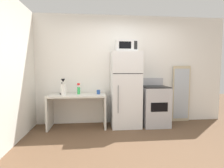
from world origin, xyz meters
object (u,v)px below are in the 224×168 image
(desk_lamp, at_px, (63,84))
(spray_bottle, at_px, (79,90))
(desk, at_px, (77,104))
(microwave, at_px, (126,46))
(oven_range, at_px, (155,106))
(leaning_mirror, at_px, (181,94))
(coffee_mug, at_px, (98,92))
(refrigerator, at_px, (126,90))
(paper_towel_roll, at_px, (64,90))

(desk_lamp, relative_size, spray_bottle, 1.42)
(desk, xyz_separation_m, spray_bottle, (0.03, 0.07, 0.32))
(microwave, bearing_deg, desk, 178.18)
(oven_range, relative_size, leaning_mirror, 0.79)
(microwave, bearing_deg, coffee_mug, 174.23)
(coffee_mug, xyz_separation_m, refrigerator, (0.62, -0.04, 0.05))
(coffee_mug, xyz_separation_m, paper_towel_roll, (-0.76, -0.13, 0.07))
(desk, bearing_deg, paper_towel_roll, -160.13)
(coffee_mug, distance_m, leaning_mirror, 2.10)
(coffee_mug, distance_m, refrigerator, 0.62)
(desk, bearing_deg, coffee_mug, 3.36)
(paper_towel_roll, relative_size, refrigerator, 0.14)
(desk, relative_size, microwave, 2.76)
(coffee_mug, height_order, paper_towel_roll, paper_towel_roll)
(desk, height_order, coffee_mug, coffee_mug)
(paper_towel_roll, bearing_deg, leaning_mirror, 6.76)
(refrigerator, distance_m, oven_range, 0.79)
(leaning_mirror, bearing_deg, oven_range, -161.71)
(refrigerator, bearing_deg, leaning_mirror, 9.67)
(desk, height_order, paper_towel_roll, paper_towel_roll)
(microwave, relative_size, leaning_mirror, 0.33)
(refrigerator, relative_size, leaning_mirror, 1.22)
(spray_bottle, distance_m, oven_range, 1.81)
(desk_lamp, distance_m, spray_bottle, 0.38)
(refrigerator, bearing_deg, coffee_mug, 176.17)
(refrigerator, xyz_separation_m, oven_range, (0.69, -0.01, -0.39))
(desk, height_order, leaning_mirror, leaning_mirror)
(desk, height_order, microwave, microwave)
(leaning_mirror, bearing_deg, desk, -174.74)
(refrigerator, relative_size, oven_range, 1.55)
(microwave, bearing_deg, oven_range, 1.28)
(coffee_mug, bearing_deg, spray_bottle, 174.79)
(spray_bottle, xyz_separation_m, leaning_mirror, (2.53, 0.17, -0.15))
(leaning_mirror, bearing_deg, microwave, -169.53)
(desk, relative_size, leaning_mirror, 0.91)
(paper_towel_roll, xyz_separation_m, microwave, (1.38, 0.07, 0.96))
(refrigerator, bearing_deg, desk_lamp, 176.37)
(spray_bottle, relative_size, refrigerator, 0.15)
(paper_towel_roll, height_order, leaning_mirror, leaning_mirror)
(leaning_mirror, bearing_deg, coffee_mug, -174.31)
(microwave, height_order, leaning_mirror, microwave)
(oven_range, bearing_deg, desk, 179.38)
(oven_range, bearing_deg, microwave, -178.72)
(desk, xyz_separation_m, oven_range, (1.79, -0.02, -0.07))
(desk, bearing_deg, leaning_mirror, 5.26)
(coffee_mug, bearing_deg, desk_lamp, 176.52)
(desk, bearing_deg, spray_bottle, 68.16)
(desk, distance_m, refrigerator, 1.14)
(leaning_mirror, bearing_deg, refrigerator, -170.33)
(paper_towel_roll, distance_m, oven_range, 2.11)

